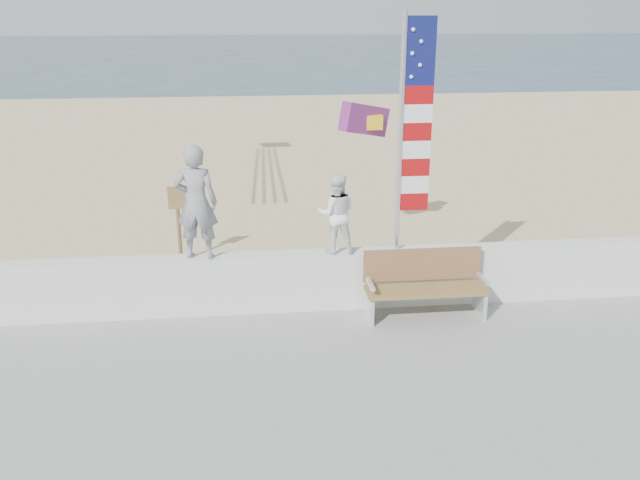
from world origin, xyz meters
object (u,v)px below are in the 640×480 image
at_px(adult, 196,202).
at_px(child, 336,214).
at_px(bench, 424,283).
at_px(flag, 409,125).

height_order(adult, child, adult).
relative_size(adult, bench, 0.94).
xyz_separation_m(child, flag, (1.06, -0.00, 1.30)).
bearing_deg(bench, flag, 116.16).
xyz_separation_m(adult, child, (2.06, 0.00, -0.24)).
bearing_deg(child, bench, 164.01).
height_order(child, bench, child).
bearing_deg(flag, child, 179.99).
bearing_deg(flag, bench, -63.84).
xyz_separation_m(adult, flag, (3.11, -0.00, 1.06)).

